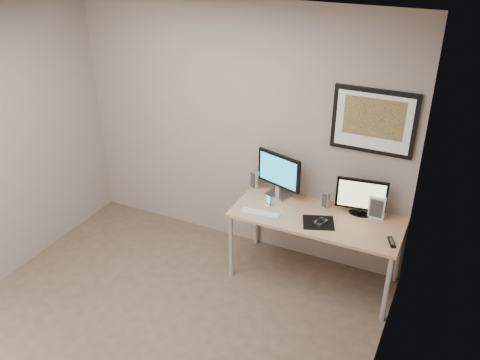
# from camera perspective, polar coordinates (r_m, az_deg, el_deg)

# --- Properties ---
(floor) EXTENTS (3.60, 3.60, 0.00)m
(floor) POSITION_cam_1_polar(r_m,az_deg,el_deg) (4.70, -9.65, -16.69)
(floor) COLOR #49402D
(floor) RESTS_ON ground
(room) EXTENTS (3.60, 3.60, 3.60)m
(room) POSITION_cam_1_polar(r_m,az_deg,el_deg) (4.08, -7.92, 4.13)
(room) COLOR white
(room) RESTS_ON ground
(desk) EXTENTS (1.60, 0.70, 0.73)m
(desk) POSITION_cam_1_polar(r_m,az_deg,el_deg) (4.89, 8.61, -4.64)
(desk) COLOR #AA7B52
(desk) RESTS_ON floor
(framed_art) EXTENTS (0.75, 0.04, 0.60)m
(framed_art) POSITION_cam_1_polar(r_m,az_deg,el_deg) (4.69, 14.77, 6.37)
(framed_art) COLOR black
(framed_art) RESTS_ON room
(monitor_large) EXTENTS (0.49, 0.23, 0.46)m
(monitor_large) POSITION_cam_1_polar(r_m,az_deg,el_deg) (5.02, 4.38, 0.74)
(monitor_large) COLOR silver
(monitor_large) RESTS_ON desk
(monitor_tv) EXTENTS (0.47, 0.14, 0.37)m
(monitor_tv) POSITION_cam_1_polar(r_m,az_deg,el_deg) (4.86, 13.47, -1.79)
(monitor_tv) COLOR black
(monitor_tv) RESTS_ON desk
(speaker_left) EXTENTS (0.11, 0.11, 0.20)m
(speaker_left) POSITION_cam_1_polar(r_m,az_deg,el_deg) (5.24, 1.78, 0.09)
(speaker_left) COLOR silver
(speaker_left) RESTS_ON desk
(speaker_right) EXTENTS (0.08, 0.08, 0.17)m
(speaker_right) POSITION_cam_1_polar(r_m,az_deg,el_deg) (4.97, 9.67, -2.15)
(speaker_right) COLOR silver
(speaker_right) RESTS_ON desk
(phone_dock) EXTENTS (0.07, 0.07, 0.12)m
(phone_dock) POSITION_cam_1_polar(r_m,az_deg,el_deg) (4.94, 3.27, -2.26)
(phone_dock) COLOR black
(phone_dock) RESTS_ON desk
(keyboard) EXTENTS (0.39, 0.13, 0.01)m
(keyboard) POSITION_cam_1_polar(r_m,az_deg,el_deg) (4.84, 2.29, -3.70)
(keyboard) COLOR silver
(keyboard) RESTS_ON desk
(mousepad) EXTENTS (0.36, 0.34, 0.00)m
(mousepad) POSITION_cam_1_polar(r_m,az_deg,el_deg) (4.75, 8.80, -4.74)
(mousepad) COLOR black
(mousepad) RESTS_ON desk
(mouse) EXTENTS (0.10, 0.13, 0.04)m
(mouse) POSITION_cam_1_polar(r_m,az_deg,el_deg) (4.74, 9.08, -4.56)
(mouse) COLOR black
(mouse) RESTS_ON mousepad
(remote) EXTENTS (0.10, 0.16, 0.02)m
(remote) POSITION_cam_1_polar(r_m,az_deg,el_deg) (4.62, 16.65, -6.68)
(remote) COLOR black
(remote) RESTS_ON desk
(fan_unit) EXTENTS (0.15, 0.11, 0.23)m
(fan_unit) POSITION_cam_1_polar(r_m,az_deg,el_deg) (4.91, 15.20, -2.82)
(fan_unit) COLOR silver
(fan_unit) RESTS_ON desk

